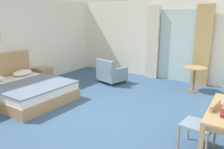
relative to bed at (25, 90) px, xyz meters
The scene contains 11 objects.
ground 2.01m from the bed, ahead, with size 6.83×7.98×0.10m, color #38567A.
wall_back 4.56m from the bed, 63.65° to the left, with size 6.43×0.12×2.65m, color white.
wall_left 1.61m from the bed, 168.22° to the left, with size 0.12×7.58×2.65m, color white.
balcony_glass_door 4.82m from the bed, 55.47° to the left, with size 1.18×0.02×2.33m, color silver.
curtain_panel_left 4.34m from the bed, 63.75° to the left, with size 0.42×0.10×2.46m, color beige.
curtain_panel_right 5.25m from the bed, 47.41° to the left, with size 0.49×0.10×2.46m, color tan.
bed is the anchor object (origin of this frame).
nightstand 1.55m from the bed, 123.16° to the left, with size 0.42×0.48×0.49m.
desk_chair 4.33m from the bed, ahead, with size 0.53×0.50×0.86m.
armchair_by_window 2.67m from the bed, 67.17° to the left, with size 0.92×0.89×0.79m.
round_cafe_table 4.68m from the bed, 41.65° to the left, with size 0.65×0.65×0.70m.
Camera 1 is at (2.86, -3.54, 2.09)m, focal length 35.28 mm.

